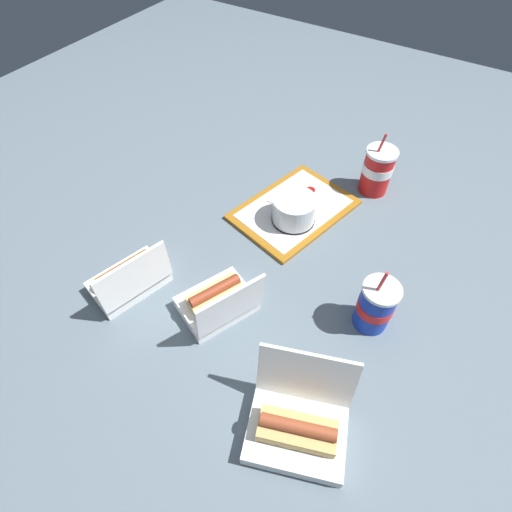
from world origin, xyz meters
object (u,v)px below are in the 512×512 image
food_tray (294,209)px  cake_container (294,210)px  plastic_fork (322,215)px  soda_cup_front (375,306)px  soda_cup_right (377,170)px  clamshell_hotdog_right (129,279)px  clamshell_hotdog_left (218,302)px  ketchup_cup (310,192)px  clamshell_hotdog_corner (297,427)px

food_tray → cake_container: size_ratio=3.14×
cake_container → plastic_fork: cake_container is taller
food_tray → soda_cup_front: bearing=54.9°
soda_cup_right → soda_cup_front: bearing=21.0°
clamshell_hotdog_right → clamshell_hotdog_left: bearing=105.4°
ketchup_cup → clamshell_hotdog_right: bearing=-23.0°
clamshell_hotdog_right → soda_cup_front: soda_cup_front is taller
food_tray → clamshell_hotdog_corner: bearing=29.2°
soda_cup_right → clamshell_hotdog_corner: bearing=10.8°
plastic_fork → soda_cup_right: bearing=172.7°
plastic_fork → clamshell_hotdog_corner: size_ratio=0.43×
ketchup_cup → food_tray: bearing=-10.7°
soda_cup_front → soda_cup_right: (-0.48, -0.19, 0.01)m
cake_container → clamshell_hotdog_left: clamshell_hotdog_left is taller
clamshell_hotdog_left → soda_cup_front: size_ratio=1.10×
food_tray → soda_cup_front: size_ratio=2.03×
soda_cup_front → clamshell_hotdog_right: bearing=-67.4°
soda_cup_right → food_tray: bearing=-36.7°
food_tray → soda_cup_right: 0.30m
clamshell_hotdog_left → clamshell_hotdog_corner: bearing=63.1°
food_tray → clamshell_hotdog_right: (0.50, -0.23, 0.03)m
cake_container → ketchup_cup: size_ratio=3.36×
soda_cup_front → food_tray: bearing=-125.1°
clamshell_hotdog_corner → ketchup_cup: bearing=-154.8°
ketchup_cup → plastic_fork: 0.10m
ketchup_cup → soda_cup_right: soda_cup_right is taller
food_tray → ketchup_cup: bearing=169.3°
food_tray → clamshell_hotdog_left: size_ratio=1.84×
food_tray → clamshell_hotdog_corner: 0.68m
food_tray → soda_cup_right: (-0.23, 0.17, 0.07)m
cake_container → ketchup_cup: bearing=-176.5°
food_tray → ketchup_cup: (-0.08, 0.01, 0.02)m
ketchup_cup → clamshell_hotdog_corner: 0.74m
clamshell_hotdog_corner → plastic_fork: bearing=-158.5°
cake_container → soda_cup_right: soda_cup_right is taller
food_tray → soda_cup_front: soda_cup_front is taller
ketchup_cup → plastic_fork: ketchup_cup is taller
food_tray → clamshell_hotdog_corner: clamshell_hotdog_corner is taller
plastic_fork → clamshell_hotdog_left: clamshell_hotdog_left is taller
plastic_fork → soda_cup_front: size_ratio=0.53×
cake_container → soda_cup_right: (-0.28, 0.15, 0.03)m
food_tray → ketchup_cup: 0.08m
ketchup_cup → soda_cup_front: (0.33, 0.34, 0.05)m
cake_container → clamshell_hotdog_left: (0.38, -0.01, -0.01)m
cake_container → plastic_fork: (-0.06, 0.07, -0.04)m
plastic_fork → soda_cup_right: 0.24m
cake_container → clamshell_hotdog_corner: (0.54, 0.31, -0.01)m
food_tray → clamshell_hotdog_right: 0.55m
clamshell_hotdog_right → ketchup_cup: bearing=157.0°
clamshell_hotdog_right → soda_cup_front: 0.64m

